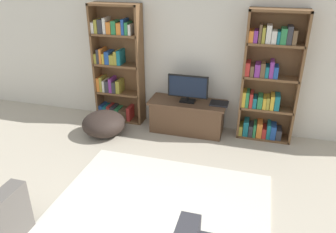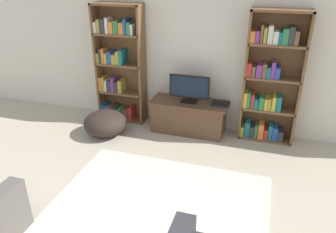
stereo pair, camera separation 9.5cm
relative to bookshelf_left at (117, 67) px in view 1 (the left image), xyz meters
The scene contains 8 objects.
wall_back 1.26m from the bookshelf_left, ahead, with size 8.80×0.06×2.60m.
bookshelf_left is the anchor object (origin of this frame).
bookshelf_right 2.48m from the bookshelf_left, ahead, with size 0.83×0.30×2.00m.
tv_stand 1.47m from the bookshelf_left, ahead, with size 1.25×0.51×0.53m.
television 1.30m from the bookshelf_left, ahead, with size 0.65×0.16×0.44m.
laptop 1.84m from the bookshelf_left, ahead, with size 0.29×0.23×0.03m.
area_rug 2.71m from the bookshelf_left, 56.04° to the right, with size 2.46×1.94×0.02m.
beanbag_ottoman 1.01m from the bookshelf_left, 89.49° to the right, with size 0.70×0.70×0.40m, color #2D231E.
Camera 1 is at (1.12, -0.89, 2.57)m, focal length 35.00 mm.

